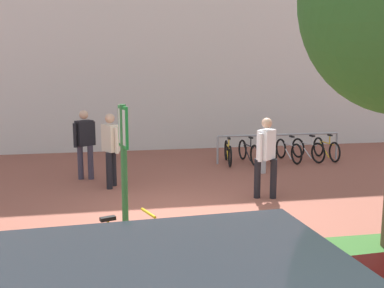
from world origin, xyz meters
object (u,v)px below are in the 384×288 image
Objects in this scene: person_shirt_blue at (111,146)px; parking_sign_post at (124,167)px; bike_rack_cluster at (278,150)px; bollard_steel at (263,156)px; bike_at_sign at (122,251)px; person_shirt_white at (266,153)px; person_suited_navy at (85,140)px.

parking_sign_post is at bearing -88.49° from person_shirt_blue.
person_shirt_blue reaches higher than bike_rack_cluster.
bike_rack_cluster is 1.67m from bollard_steel.
person_shirt_blue is (-0.13, 4.81, -0.53)m from parking_sign_post.
parking_sign_post is 1.43× the size of bike_at_sign.
person_shirt_white is at bearing -25.23° from person_shirt_blue.
bike_at_sign is at bearing -134.51° from person_shirt_white.
person_shirt_blue is at bearing 154.77° from person_shirt_white.
parking_sign_post is 0.61× the size of bike_rack_cluster.
person_suited_navy reaches higher than bike_rack_cluster.
person_shirt_blue is at bearing -169.50° from bollard_steel.
bike_rack_cluster is 2.19× the size of person_shirt_blue.
parking_sign_post is at bearing -124.48° from bollard_steel.
person_shirt_white is (3.12, 3.17, 0.63)m from bike_at_sign.
person_suited_navy reaches higher than bike_at_sign.
bollard_steel is 4.59m from person_suited_navy.
bike_rack_cluster is (4.81, 6.77, -0.00)m from bike_at_sign.
bike_at_sign is at bearing -82.86° from person_suited_navy.
person_suited_navy is at bearing 97.14° from bike_at_sign.
parking_sign_post is 1.34× the size of person_suited_navy.
bike_at_sign is 8.30m from bike_rack_cluster.
person_shirt_blue and person_shirt_white have the same top height.
person_shirt_white reaches higher than bollard_steel.
person_shirt_blue is (-0.08, 4.68, 0.63)m from bike_at_sign.
person_suited_navy is (-4.55, 0.18, 0.53)m from bollard_steel.
person_shirt_white is at bearing 45.49° from bike_at_sign.
person_shirt_blue is (-4.89, -2.09, 0.64)m from bike_rack_cluster.
bollard_steel reaches higher than bike_at_sign.
person_shirt_blue is 1.00× the size of person_shirt_white.
bollard_steel is (3.81, 5.54, -1.06)m from parking_sign_post.
person_shirt_white is (3.07, 3.31, -0.53)m from parking_sign_post.
bike_at_sign is 6.64m from bollard_steel.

